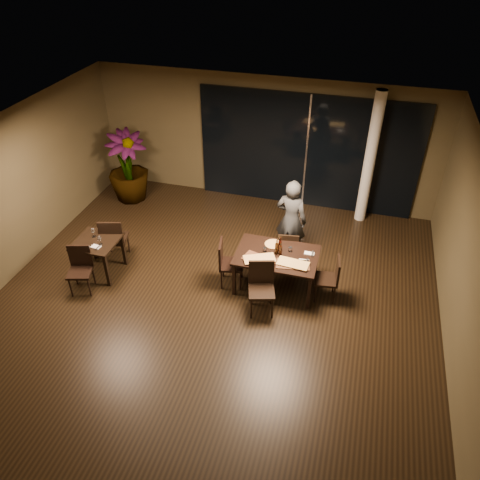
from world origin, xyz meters
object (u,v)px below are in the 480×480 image
object	(u,v)px
diner	(291,220)
potted_plant	(128,167)
chair_main_near	(261,284)
chair_main_right	(331,277)
chair_main_far	(288,248)
chair_side_far	(114,238)
chair_main_left	(227,261)
bottle_c	(280,244)
bottle_b	(280,249)
chair_side_near	(80,266)
side_table	(97,246)
main_table	(277,258)
bottle_a	(277,247)

from	to	relation	value
diner	potted_plant	world-z (taller)	diner
chair_main_near	chair_main_right	world-z (taller)	chair_main_near
chair_main_far	chair_main_right	distance (m)	1.12
chair_side_far	chair_main_right	bearing A→B (deg)	165.28
chair_main_left	bottle_c	xyz separation A→B (m)	(0.93, 0.29, 0.37)
chair_main_far	chair_main_right	world-z (taller)	chair_main_right
bottle_b	chair_side_near	bearing A→B (deg)	-163.92
chair_main_far	side_table	bearing A→B (deg)	9.11
main_table	side_table	world-z (taller)	same
bottle_b	chair_side_far	bearing A→B (deg)	-178.28
chair_main_near	chair_main_right	distance (m)	1.29
chair_main_left	potted_plant	size ratio (longest dim) A/B	0.55
main_table	chair_main_far	distance (m)	0.63
chair_main_near	potted_plant	bearing A→B (deg)	127.43
chair_main_right	bottle_a	xyz separation A→B (m)	(-1.03, 0.08, 0.40)
diner	side_table	bearing A→B (deg)	34.87
chair_side_far	diner	distance (m)	3.54
potted_plant	bottle_b	bearing A→B (deg)	-28.53
chair_side_near	chair_main_left	bearing A→B (deg)	1.80
chair_main_right	bottle_b	xyz separation A→B (m)	(-0.95, 0.07, 0.38)
chair_main_far	chair_side_near	world-z (taller)	chair_side_near
chair_main_near	chair_side_near	distance (m)	3.38
bottle_a	bottle_c	world-z (taller)	bottle_a
bottle_b	bottle_c	size ratio (longest dim) A/B	0.90
chair_main_near	chair_main_left	distance (m)	0.91
chair_main_left	main_table	bearing A→B (deg)	-91.34
chair_side_far	bottle_a	size ratio (longest dim) A/B	3.33
main_table	diner	distance (m)	1.04
chair_main_right	side_table	bearing A→B (deg)	-91.91
chair_main_near	main_table	bearing A→B (deg)	62.34
main_table	potted_plant	world-z (taller)	potted_plant
chair_side_far	bottle_b	bearing A→B (deg)	166.54
side_table	chair_main_left	distance (m)	2.52
chair_main_near	bottle_a	bearing A→B (deg)	63.86
main_table	chair_main_right	size ratio (longest dim) A/B	1.68
diner	bottle_a	world-z (taller)	diner
chair_main_right	chair_side_near	distance (m)	4.60
chair_side_far	diner	xyz separation A→B (m)	(3.35, 1.11, 0.31)
chair_side_far	potted_plant	xyz separation A→B (m)	(-0.84, 2.37, 0.30)
bottle_c	potted_plant	bearing A→B (deg)	152.56
chair_side_far	potted_plant	world-z (taller)	potted_plant
chair_main_right	chair_side_far	distance (m)	4.29
chair_main_right	bottle_b	bearing A→B (deg)	-101.58
main_table	chair_side_far	world-z (taller)	chair_side_far
chair_side_far	chair_side_near	world-z (taller)	chair_side_far
chair_main_far	potted_plant	distance (m)	4.56
chair_main_left	potted_plant	xyz separation A→B (m)	(-3.21, 2.44, 0.33)
main_table	potted_plant	bearing A→B (deg)	151.05
main_table	chair_main_near	bearing A→B (deg)	-101.38
chair_main_right	main_table	bearing A→B (deg)	-100.91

